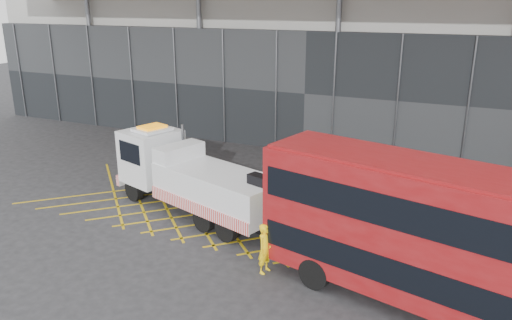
% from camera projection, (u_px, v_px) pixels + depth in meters
% --- Properties ---
extents(ground_plane, '(120.00, 120.00, 0.00)m').
position_uv_depth(ground_plane, '(189.00, 206.00, 25.06)').
color(ground_plane, '#27272A').
extents(road_markings, '(26.36, 7.16, 0.01)m').
position_uv_depth(road_markings, '(278.00, 223.00, 23.14)').
color(road_markings, gold).
rests_on(road_markings, ground_plane).
extents(construction_building, '(55.00, 23.97, 18.00)m').
position_uv_depth(construction_building, '(337.00, 13.00, 37.46)').
color(construction_building, '#989993').
rests_on(construction_building, ground_plane).
extents(recovery_truck, '(11.11, 5.43, 3.91)m').
position_uv_depth(recovery_truck, '(191.00, 177.00, 23.89)').
color(recovery_truck, black).
rests_on(recovery_truck, ground_plane).
extents(bus_towed, '(12.58, 5.61, 5.00)m').
position_uv_depth(bus_towed, '(443.00, 235.00, 15.75)').
color(bus_towed, maroon).
rests_on(bus_towed, ground_plane).
extents(worker, '(0.58, 0.78, 1.97)m').
position_uv_depth(worker, '(265.00, 248.00, 18.70)').
color(worker, yellow).
rests_on(worker, ground_plane).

